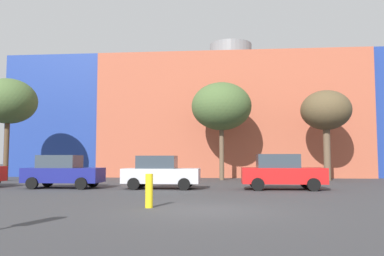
% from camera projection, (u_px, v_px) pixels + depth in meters
% --- Properties ---
extents(ground_plane, '(200.00, 200.00, 0.00)m').
position_uv_depth(ground_plane, '(206.00, 210.00, 11.82)').
color(ground_plane, '#38383A').
extents(building_backdrop, '(39.51, 10.72, 12.53)m').
position_uv_depth(building_backdrop, '(231.00, 119.00, 37.34)').
color(building_backdrop, '#B2563D').
rests_on(building_backdrop, ground_plane).
extents(parked_car_1, '(4.00, 1.96, 1.73)m').
position_uv_depth(parked_car_1, '(63.00, 172.00, 20.71)').
color(parked_car_1, navy).
rests_on(parked_car_1, ground_plane).
extents(parked_car_2, '(3.92, 1.93, 1.70)m').
position_uv_depth(parked_car_2, '(160.00, 172.00, 20.26)').
color(parked_car_2, silver).
rests_on(parked_car_2, ground_plane).
extents(parked_car_3, '(4.09, 2.01, 1.77)m').
position_uv_depth(parked_car_3, '(281.00, 172.00, 19.72)').
color(parked_car_3, red).
rests_on(parked_car_3, ground_plane).
extents(bare_tree_0, '(4.43, 4.43, 7.18)m').
position_uv_depth(bare_tree_0, '(221.00, 107.00, 29.07)').
color(bare_tree_0, brown).
rests_on(bare_tree_0, ground_plane).
extents(bare_tree_1, '(3.55, 3.55, 6.44)m').
position_uv_depth(bare_tree_1, '(326.00, 111.00, 28.14)').
color(bare_tree_1, brown).
rests_on(bare_tree_1, ground_plane).
extents(bare_tree_2, '(4.06, 4.06, 7.30)m').
position_uv_depth(bare_tree_2, '(8.00, 102.00, 28.19)').
color(bare_tree_2, brown).
rests_on(bare_tree_2, ground_plane).
extents(bollard_yellow_0, '(0.24, 0.24, 1.06)m').
position_uv_depth(bollard_yellow_0, '(149.00, 191.00, 12.37)').
color(bollard_yellow_0, yellow).
rests_on(bollard_yellow_0, ground_plane).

